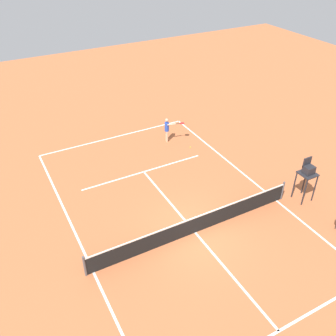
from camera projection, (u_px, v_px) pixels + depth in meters
name	position (u px, v px, depth m)	size (l,w,h in m)	color
ground_plane	(195.00, 232.00, 17.00)	(60.00, 60.00, 0.00)	#B76038
court_lines	(195.00, 232.00, 16.99)	(9.88, 20.35, 0.01)	white
tennis_net	(196.00, 224.00, 16.72)	(10.48, 0.10, 1.07)	#4C4C51
player_serving	(168.00, 128.00, 23.42)	(1.19, 0.82, 1.61)	#D8A884
tennis_ball	(190.00, 147.00, 23.25)	(0.07, 0.07, 0.07)	#CCE033
umpire_chair	(308.00, 173.00, 18.15)	(0.80, 0.80, 2.41)	#232328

